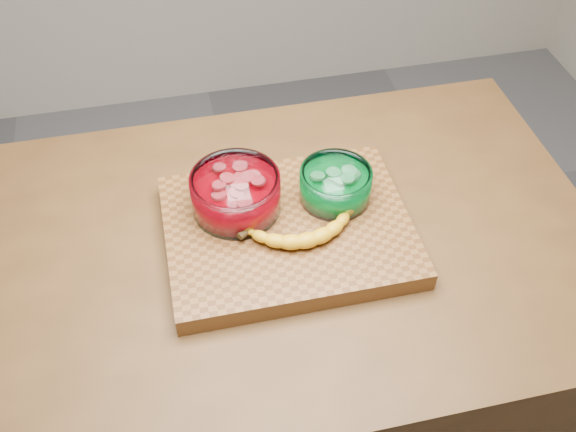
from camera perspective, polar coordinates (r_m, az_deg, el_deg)
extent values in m
cube|color=#4E3217|center=(1.58, 0.00, -12.79)|extent=(1.20, 0.80, 0.90)
cube|color=brown|center=(1.20, 0.00, -1.31)|extent=(0.45, 0.35, 0.04)
cylinder|color=white|center=(1.18, -4.66, 2.04)|extent=(0.17, 0.17, 0.08)
cylinder|color=#B9000C|center=(1.19, -4.63, 1.64)|extent=(0.14, 0.14, 0.04)
cylinder|color=#EB4A53|center=(1.17, -4.72, 2.72)|extent=(0.14, 0.14, 0.02)
cylinder|color=white|center=(1.21, 4.23, 2.80)|extent=(0.14, 0.14, 0.06)
cylinder|color=#008528|center=(1.22, 4.21, 2.50)|extent=(0.11, 0.11, 0.04)
cylinder|color=#60CE77|center=(1.20, 4.28, 3.43)|extent=(0.11, 0.11, 0.02)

